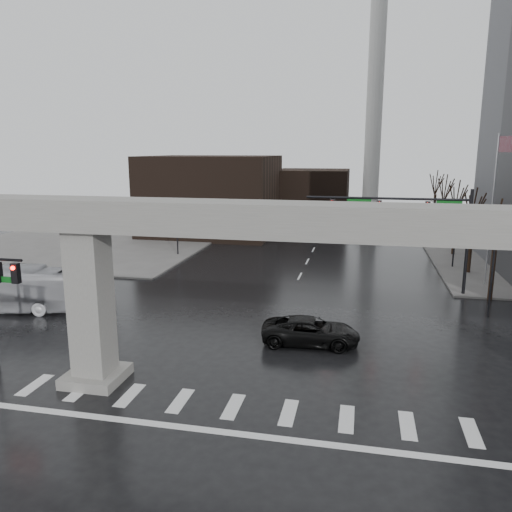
# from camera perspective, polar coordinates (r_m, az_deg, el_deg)

# --- Properties ---
(ground) EXTENTS (160.00, 160.00, 0.00)m
(ground) POSITION_cam_1_polar(r_m,az_deg,el_deg) (23.23, -1.97, -15.65)
(ground) COLOR black
(ground) RESTS_ON ground
(sidewalk_nw) EXTENTS (28.00, 36.00, 0.15)m
(sidewalk_nw) POSITION_cam_1_polar(r_m,az_deg,el_deg) (64.86, -16.76, 2.05)
(sidewalk_nw) COLOR slate
(sidewalk_nw) RESTS_ON ground
(elevated_guideway) EXTENTS (48.00, 2.60, 8.70)m
(elevated_guideway) POSITION_cam_1_polar(r_m,az_deg,el_deg) (20.66, 1.30, 1.13)
(elevated_guideway) COLOR gray
(elevated_guideway) RESTS_ON ground
(building_far_left) EXTENTS (16.00, 14.00, 10.00)m
(building_far_left) POSITION_cam_1_polar(r_m,az_deg,el_deg) (65.05, -5.07, 6.92)
(building_far_left) COLOR black
(building_far_left) RESTS_ON ground
(building_far_mid) EXTENTS (10.00, 10.00, 8.00)m
(building_far_mid) POSITION_cam_1_polar(r_m,az_deg,el_deg) (72.59, 6.46, 6.63)
(building_far_mid) COLOR black
(building_far_mid) RESTS_ON ground
(smokestack) EXTENTS (3.60, 3.60, 30.00)m
(smokestack) POSITION_cam_1_polar(r_m,az_deg,el_deg) (65.99, 13.26, 13.99)
(smokestack) COLOR beige
(smokestack) RESTS_ON ground
(signal_mast_arm) EXTENTS (12.12, 0.43, 8.00)m
(signal_mast_arm) POSITION_cam_1_polar(r_m,az_deg,el_deg) (39.25, 17.77, 4.23)
(signal_mast_arm) COLOR black
(signal_mast_arm) RESTS_ON ground
(flagpole_assembly) EXTENTS (2.06, 0.12, 12.00)m
(flagpole_assembly) POSITION_cam_1_polar(r_m,az_deg,el_deg) (43.29, 25.88, 6.55)
(flagpole_assembly) COLOR silver
(flagpole_assembly) RESTS_ON ground
(lamp_right_0) EXTENTS (1.22, 0.32, 5.11)m
(lamp_right_0) POSITION_cam_1_polar(r_m,az_deg,el_deg) (35.73, 25.45, -0.95)
(lamp_right_0) COLOR black
(lamp_right_0) RESTS_ON ground
(lamp_right_1) EXTENTS (1.22, 0.32, 5.11)m
(lamp_right_1) POSITION_cam_1_polar(r_m,az_deg,el_deg) (49.22, 21.82, 2.65)
(lamp_right_1) COLOR black
(lamp_right_1) RESTS_ON ground
(lamp_right_2) EXTENTS (1.22, 0.32, 5.11)m
(lamp_right_2) POSITION_cam_1_polar(r_m,az_deg,el_deg) (62.94, 19.75, 4.69)
(lamp_right_2) COLOR black
(lamp_right_2) RESTS_ON ground
(lamp_left_0) EXTENTS (1.22, 0.32, 5.11)m
(lamp_left_0) POSITION_cam_1_polar(r_m,az_deg,el_deg) (39.35, -16.31, 0.86)
(lamp_left_0) COLOR black
(lamp_left_0) RESTS_ON ground
(lamp_left_1) EXTENTS (1.22, 0.32, 5.11)m
(lamp_left_1) POSITION_cam_1_polar(r_m,az_deg,el_deg) (51.91, -9.03, 3.82)
(lamp_left_1) COLOR black
(lamp_left_1) RESTS_ON ground
(lamp_left_2) EXTENTS (1.22, 0.32, 5.11)m
(lamp_left_2) POSITION_cam_1_polar(r_m,az_deg,el_deg) (65.06, -4.62, 5.58)
(lamp_left_2) COLOR black
(lamp_left_2) RESTS_ON ground
(tree_right_0) EXTENTS (1.09, 1.58, 7.50)m
(tree_right_0) POSITION_cam_1_polar(r_m,az_deg,el_deg) (39.93, 25.52, -0.70)
(tree_right_0) COLOR black
(tree_right_0) RESTS_ON ground
(tree_right_1) EXTENTS (1.09, 1.61, 7.67)m
(tree_right_1) POSITION_cam_1_polar(r_m,az_deg,el_deg) (47.59, 23.37, 1.47)
(tree_right_1) COLOR black
(tree_right_1) RESTS_ON ground
(tree_right_2) EXTENTS (1.10, 1.63, 7.85)m
(tree_right_2) POSITION_cam_1_polar(r_m,az_deg,el_deg) (55.34, 21.81, 3.02)
(tree_right_2) COLOR black
(tree_right_2) RESTS_ON ground
(tree_right_3) EXTENTS (1.11, 1.66, 8.02)m
(tree_right_3) POSITION_cam_1_polar(r_m,az_deg,el_deg) (63.16, 20.64, 4.20)
(tree_right_3) COLOR black
(tree_right_3) RESTS_ON ground
(tree_right_4) EXTENTS (1.12, 1.69, 8.19)m
(tree_right_4) POSITION_cam_1_polar(r_m,az_deg,el_deg) (71.01, 19.73, 5.11)
(tree_right_4) COLOR black
(tree_right_4) RESTS_ON ground
(pickup_truck) EXTENTS (5.61, 2.79, 1.53)m
(pickup_truck) POSITION_cam_1_polar(r_m,az_deg,el_deg) (28.61, 6.28, -8.54)
(pickup_truck) COLOR black
(pickup_truck) RESTS_ON ground
(city_bus) EXTENTS (11.27, 4.31, 3.06)m
(city_bus) POSITION_cam_1_polar(r_m,az_deg,el_deg) (38.04, -26.84, -3.36)
(city_bus) COLOR silver
(city_bus) RESTS_ON ground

